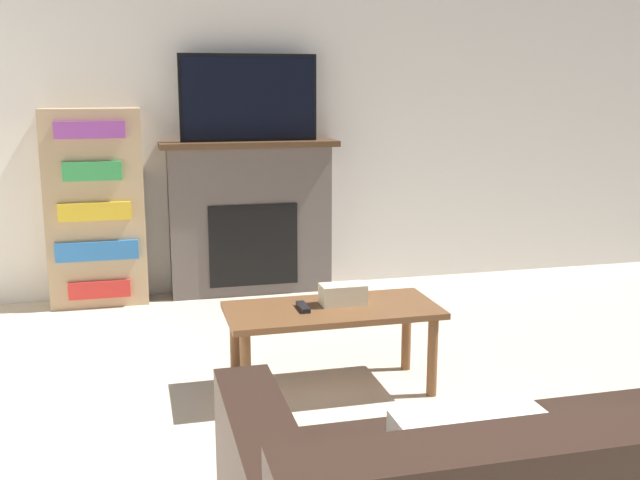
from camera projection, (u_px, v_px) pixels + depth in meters
wall_back at (255, 103)px, 5.31m from camera, size 6.95×0.06×2.70m
fireplace at (251, 217)px, 5.32m from camera, size 1.24×0.28×1.09m
tv at (249, 98)px, 5.13m from camera, size 0.95×0.03×0.59m
coffee_table at (332, 319)px, 3.62m from camera, size 1.02×0.47×0.43m
tissue_box at (343, 294)px, 3.64m from camera, size 0.22×0.12×0.10m
remote_control at (303, 307)px, 3.57m from camera, size 0.04×0.15×0.02m
bookshelf at (96, 208)px, 5.02m from camera, size 0.64×0.29×1.33m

